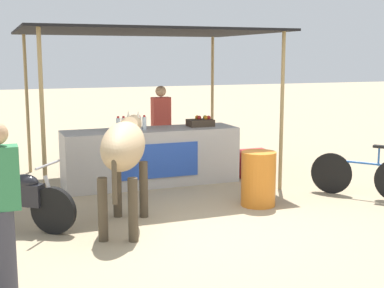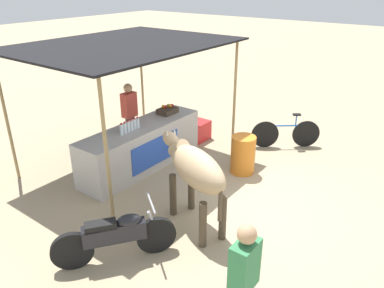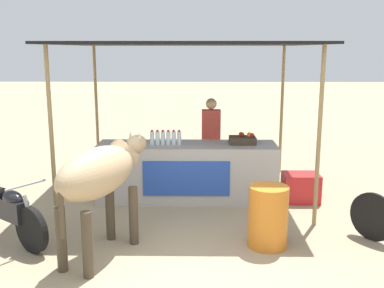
{
  "view_description": "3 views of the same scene",
  "coord_description": "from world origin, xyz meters",
  "px_view_note": "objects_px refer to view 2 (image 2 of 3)",
  "views": [
    {
      "loc": [
        -2.59,
        -6.51,
        2.21
      ],
      "look_at": [
        0.22,
        0.81,
        0.9
      ],
      "focal_mm": 50.0,
      "sensor_mm": 36.0,
      "label": 1
    },
    {
      "loc": [
        -5.2,
        -3.02,
        3.83
      ],
      "look_at": [
        0.33,
        1.1,
        0.72
      ],
      "focal_mm": 35.0,
      "sensor_mm": 36.0,
      "label": 2
    },
    {
      "loc": [
        0.19,
        -5.15,
        2.53
      ],
      "look_at": [
        0.1,
        1.26,
        1.16
      ],
      "focal_mm": 42.0,
      "sensor_mm": 36.0,
      "label": 3
    }
  ],
  "objects_px": {
    "stall_counter": "(142,147)",
    "water_barrel": "(243,155)",
    "fruit_crate": "(167,110)",
    "cooler_box": "(198,131)",
    "vendor_behind_counter": "(130,118)",
    "cow": "(195,169)",
    "bicycle_leaning": "(286,133)",
    "motorcycle_parked": "(116,235)"
  },
  "relations": [
    {
      "from": "water_barrel",
      "to": "fruit_crate",
      "type": "bearing_deg",
      "value": 94.5
    },
    {
      "from": "water_barrel",
      "to": "cooler_box",
      "type": "bearing_deg",
      "value": 65.02
    },
    {
      "from": "fruit_crate",
      "to": "vendor_behind_counter",
      "type": "height_order",
      "value": "vendor_behind_counter"
    },
    {
      "from": "stall_counter",
      "to": "vendor_behind_counter",
      "type": "relative_size",
      "value": 1.82
    },
    {
      "from": "cooler_box",
      "to": "water_barrel",
      "type": "relative_size",
      "value": 0.74
    },
    {
      "from": "water_barrel",
      "to": "cow",
      "type": "height_order",
      "value": "cow"
    },
    {
      "from": "stall_counter",
      "to": "motorcycle_parked",
      "type": "relative_size",
      "value": 2.0
    },
    {
      "from": "vendor_behind_counter",
      "to": "motorcycle_parked",
      "type": "xyz_separation_m",
      "value": [
        -2.79,
        -2.5,
        -0.42
      ]
    },
    {
      "from": "water_barrel",
      "to": "bicycle_leaning",
      "type": "bearing_deg",
      "value": -6.35
    },
    {
      "from": "motorcycle_parked",
      "to": "bicycle_leaning",
      "type": "height_order",
      "value": "motorcycle_parked"
    },
    {
      "from": "vendor_behind_counter",
      "to": "bicycle_leaning",
      "type": "bearing_deg",
      "value": -49.31
    },
    {
      "from": "stall_counter",
      "to": "vendor_behind_counter",
      "type": "distance_m",
      "value": 0.94
    },
    {
      "from": "fruit_crate",
      "to": "motorcycle_parked",
      "type": "bearing_deg",
      "value": -151.34
    },
    {
      "from": "cooler_box",
      "to": "fruit_crate",
      "type": "bearing_deg",
      "value": 170.95
    },
    {
      "from": "stall_counter",
      "to": "cow",
      "type": "height_order",
      "value": "cow"
    },
    {
      "from": "vendor_behind_counter",
      "to": "cow",
      "type": "relative_size",
      "value": 0.91
    },
    {
      "from": "cooler_box",
      "to": "bicycle_leaning",
      "type": "height_order",
      "value": "bicycle_leaning"
    },
    {
      "from": "vendor_behind_counter",
      "to": "bicycle_leaning",
      "type": "height_order",
      "value": "vendor_behind_counter"
    },
    {
      "from": "water_barrel",
      "to": "cow",
      "type": "xyz_separation_m",
      "value": [
        -2.08,
        -0.27,
        0.63
      ]
    },
    {
      "from": "motorcycle_parked",
      "to": "bicycle_leaning",
      "type": "bearing_deg",
      "value": -3.36
    },
    {
      "from": "vendor_behind_counter",
      "to": "motorcycle_parked",
      "type": "height_order",
      "value": "vendor_behind_counter"
    },
    {
      "from": "cow",
      "to": "cooler_box",
      "type": "bearing_deg",
      "value": 35.04
    },
    {
      "from": "cooler_box",
      "to": "water_barrel",
      "type": "height_order",
      "value": "water_barrel"
    },
    {
      "from": "fruit_crate",
      "to": "motorcycle_parked",
      "type": "height_order",
      "value": "fruit_crate"
    },
    {
      "from": "vendor_behind_counter",
      "to": "cooler_box",
      "type": "relative_size",
      "value": 2.75
    },
    {
      "from": "cooler_box",
      "to": "water_barrel",
      "type": "xyz_separation_m",
      "value": [
        -0.82,
        -1.76,
        0.16
      ]
    },
    {
      "from": "cow",
      "to": "bicycle_leaning",
      "type": "xyz_separation_m",
      "value": [
        3.83,
        0.08,
        -0.68
      ]
    },
    {
      "from": "fruit_crate",
      "to": "cooler_box",
      "type": "distance_m",
      "value": 1.26
    },
    {
      "from": "fruit_crate",
      "to": "cow",
      "type": "distance_m",
      "value": 2.92
    },
    {
      "from": "stall_counter",
      "to": "water_barrel",
      "type": "bearing_deg",
      "value": -59.54
    },
    {
      "from": "motorcycle_parked",
      "to": "vendor_behind_counter",
      "type": "bearing_deg",
      "value": 41.9
    },
    {
      "from": "fruit_crate",
      "to": "vendor_behind_counter",
      "type": "relative_size",
      "value": 0.27
    },
    {
      "from": "fruit_crate",
      "to": "motorcycle_parked",
      "type": "xyz_separation_m",
      "value": [
        -3.31,
        -1.81,
        -0.6
      ]
    },
    {
      "from": "cow",
      "to": "motorcycle_parked",
      "type": "relative_size",
      "value": 1.21
    },
    {
      "from": "vendor_behind_counter",
      "to": "cooler_box",
      "type": "height_order",
      "value": "vendor_behind_counter"
    },
    {
      "from": "stall_counter",
      "to": "water_barrel",
      "type": "distance_m",
      "value": 2.16
    },
    {
      "from": "bicycle_leaning",
      "to": "motorcycle_parked",
      "type": "bearing_deg",
      "value": 176.64
    },
    {
      "from": "fruit_crate",
      "to": "motorcycle_parked",
      "type": "distance_m",
      "value": 3.82
    },
    {
      "from": "vendor_behind_counter",
      "to": "water_barrel",
      "type": "height_order",
      "value": "vendor_behind_counter"
    },
    {
      "from": "cow",
      "to": "bicycle_leaning",
      "type": "relative_size",
      "value": 1.37
    },
    {
      "from": "stall_counter",
      "to": "cow",
      "type": "relative_size",
      "value": 1.65
    },
    {
      "from": "stall_counter",
      "to": "water_barrel",
      "type": "xyz_separation_m",
      "value": [
        1.09,
        -1.86,
        -0.08
      ]
    }
  ]
}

